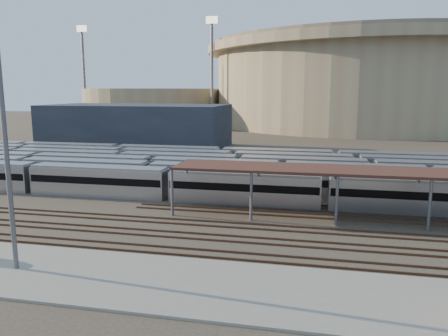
% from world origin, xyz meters
% --- Properties ---
extents(ground, '(420.00, 420.00, 0.00)m').
position_xyz_m(ground, '(0.00, 0.00, 0.00)').
color(ground, '#383026').
rests_on(ground, ground).
extents(apron, '(50.00, 9.00, 0.20)m').
position_xyz_m(apron, '(-5.00, -15.00, 0.10)').
color(apron, gray).
rests_on(apron, ground).
extents(subway_trains, '(128.95, 23.90, 3.60)m').
position_xyz_m(subway_trains, '(-0.79, 18.50, 1.80)').
color(subway_trains, '#BCBBC1').
rests_on(subway_trains, ground).
extents(empty_tracks, '(170.00, 9.62, 0.18)m').
position_xyz_m(empty_tracks, '(0.00, -5.00, 0.09)').
color(empty_tracks, '#4C3323').
rests_on(empty_tracks, ground).
extents(stadium, '(124.00, 124.00, 32.50)m').
position_xyz_m(stadium, '(25.00, 140.00, 16.47)').
color(stadium, gray).
rests_on(stadium, ground).
extents(secondary_arena, '(56.00, 56.00, 14.00)m').
position_xyz_m(secondary_arena, '(-60.00, 130.00, 7.00)').
color(secondary_arena, gray).
rests_on(secondary_arena, ground).
extents(service_building, '(42.00, 20.00, 10.00)m').
position_xyz_m(service_building, '(-35.00, 55.00, 5.00)').
color(service_building, '#1E232D').
rests_on(service_building, ground).
extents(floodlight_0, '(4.00, 1.00, 38.40)m').
position_xyz_m(floodlight_0, '(-30.00, 110.00, 20.65)').
color(floodlight_0, '#5C5C61').
rests_on(floodlight_0, ground).
extents(floodlight_1, '(4.00, 1.00, 38.40)m').
position_xyz_m(floodlight_1, '(-85.00, 120.00, 20.65)').
color(floodlight_1, '#5C5C61').
rests_on(floodlight_1, ground).
extents(floodlight_3, '(4.00, 1.00, 38.40)m').
position_xyz_m(floodlight_3, '(-10.00, 160.00, 20.65)').
color(floodlight_3, '#5C5C61').
rests_on(floodlight_3, ground).
extents(yard_light_pole, '(0.81, 0.36, 22.65)m').
position_xyz_m(yard_light_pole, '(-14.67, -15.18, 11.61)').
color(yard_light_pole, '#5C5C61').
rests_on(yard_light_pole, apron).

